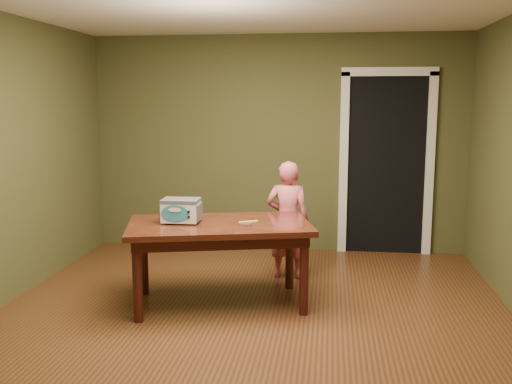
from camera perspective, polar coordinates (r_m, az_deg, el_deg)
floor at (r=4.79m, az=-0.81°, el=-13.25°), size 5.00×5.00×0.00m
room_shell at (r=4.43m, az=-0.86°, el=7.61°), size 4.52×5.02×2.61m
doorway at (r=7.23m, az=12.66°, el=2.85°), size 1.10×0.66×2.25m
dining_table at (r=5.10m, az=-3.68°, el=-4.18°), size 1.77×1.27×0.75m
toy_oven at (r=5.10m, az=-7.51°, el=-1.78°), size 0.35×0.24×0.21m
baking_pan at (r=4.95m, az=-1.05°, el=-3.25°), size 0.10×0.10×0.02m
spatula at (r=5.10m, az=-0.76°, el=-2.97°), size 0.17×0.11×0.01m
child at (r=5.87m, az=3.18°, el=-2.81°), size 0.45×0.31×1.22m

